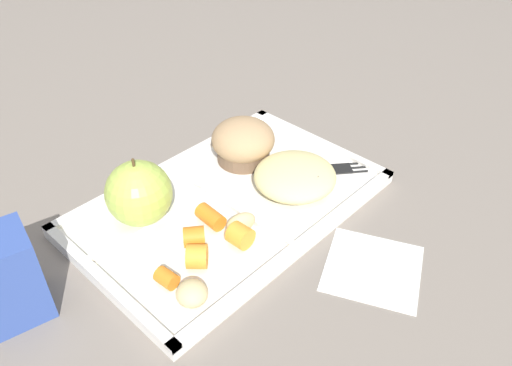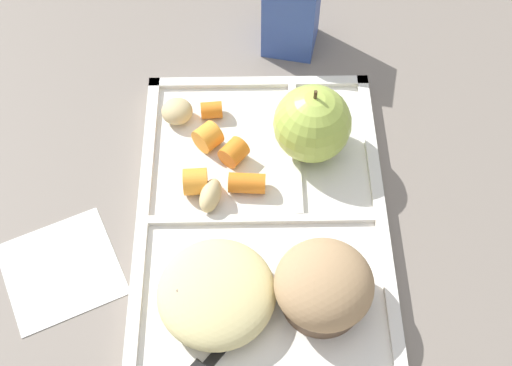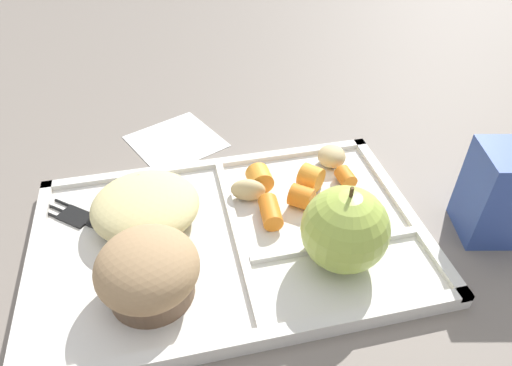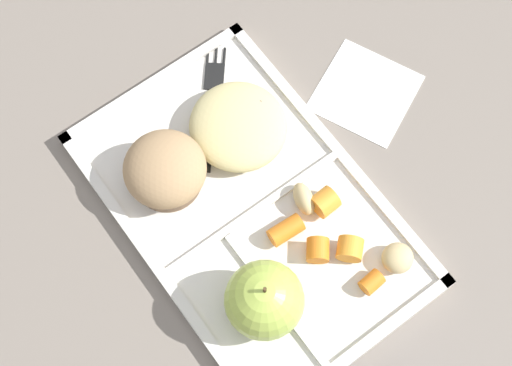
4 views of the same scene
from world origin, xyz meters
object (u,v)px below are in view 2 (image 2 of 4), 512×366
object	(u,v)px
lunch_tray	(262,229)
bran_muffin	(324,287)
plastic_fork	(216,356)
milk_carton	(292,11)
green_apple	(312,124)

from	to	relation	value
lunch_tray	bran_muffin	bearing A→B (deg)	33.40
plastic_fork	milk_carton	size ratio (longest dim) A/B	1.31
lunch_tray	green_apple	bearing A→B (deg)	151.23
lunch_tray	green_apple	xyz separation A→B (m)	(-0.10, 0.05, 0.05)
lunch_tray	milk_carton	size ratio (longest dim) A/B	3.86
green_apple	bran_muffin	bearing A→B (deg)	0.00
bran_muffin	plastic_fork	bearing A→B (deg)	-61.68
plastic_fork	milk_carton	xyz separation A→B (m)	(-0.40, 0.08, 0.04)
lunch_tray	plastic_fork	distance (m)	0.14
green_apple	milk_carton	world-z (taller)	same
green_apple	milk_carton	xyz separation A→B (m)	(-0.17, -0.01, -0.00)
green_apple	bran_muffin	distance (m)	0.18
lunch_tray	milk_carton	bearing A→B (deg)	171.55
lunch_tray	plastic_fork	bearing A→B (deg)	-18.27
lunch_tray	green_apple	size ratio (longest dim) A/B	4.33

